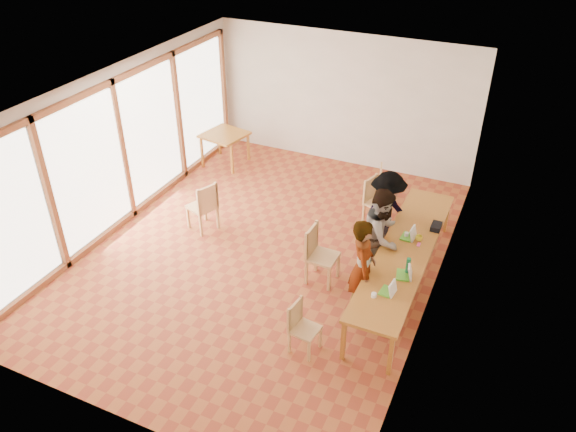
# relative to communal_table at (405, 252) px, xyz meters

# --- Properties ---
(ground) EXTENTS (8.00, 8.00, 0.00)m
(ground) POSITION_rel_communal_table_xyz_m (-2.50, -0.05, -0.70)
(ground) COLOR #9E4E26
(ground) RESTS_ON ground
(wall_back) EXTENTS (6.00, 0.10, 3.00)m
(wall_back) POSITION_rel_communal_table_xyz_m (-2.50, 3.95, 0.80)
(wall_back) COLOR beige
(wall_back) RESTS_ON ground
(wall_front) EXTENTS (6.00, 0.10, 3.00)m
(wall_front) POSITION_rel_communal_table_xyz_m (-2.50, -4.05, 0.80)
(wall_front) COLOR beige
(wall_front) RESTS_ON ground
(wall_right) EXTENTS (0.10, 8.00, 3.00)m
(wall_right) POSITION_rel_communal_table_xyz_m (0.50, -0.05, 0.80)
(wall_right) COLOR beige
(wall_right) RESTS_ON ground
(window_wall) EXTENTS (0.10, 8.00, 3.00)m
(window_wall) POSITION_rel_communal_table_xyz_m (-5.46, -0.05, 0.80)
(window_wall) COLOR white
(window_wall) RESTS_ON ground
(ceiling) EXTENTS (6.00, 8.00, 0.04)m
(ceiling) POSITION_rel_communal_table_xyz_m (-2.50, -0.05, 2.32)
(ceiling) COLOR white
(ceiling) RESTS_ON wall_back
(communal_table) EXTENTS (0.80, 4.00, 0.75)m
(communal_table) POSITION_rel_communal_table_xyz_m (0.00, 0.00, 0.00)
(communal_table) COLOR #AD6E26
(communal_table) RESTS_ON ground
(side_table) EXTENTS (0.90, 0.90, 0.75)m
(side_table) POSITION_rel_communal_table_xyz_m (-4.90, 2.71, -0.03)
(side_table) COLOR #AD6E26
(side_table) RESTS_ON ground
(chair_near) EXTENTS (0.42, 0.42, 0.43)m
(chair_near) POSITION_rel_communal_table_xyz_m (-0.98, -1.99, -0.21)
(chair_near) COLOR tan
(chair_near) RESTS_ON ground
(chair_mid) EXTENTS (0.48, 0.48, 0.54)m
(chair_mid) POSITION_rel_communal_table_xyz_m (-1.36, -0.40, -0.08)
(chair_mid) COLOR tan
(chair_mid) RESTS_ON ground
(chair_far) EXTENTS (0.54, 0.54, 0.50)m
(chair_far) POSITION_rel_communal_table_xyz_m (-1.04, 1.72, -0.13)
(chair_far) COLOR tan
(chair_far) RESTS_ON ground
(chair_empty) EXTENTS (0.47, 0.47, 0.44)m
(chair_empty) POSITION_rel_communal_table_xyz_m (-1.06, 2.52, -0.20)
(chair_empty) COLOR tan
(chair_empty) RESTS_ON ground
(chair_spare) EXTENTS (0.61, 0.61, 0.53)m
(chair_spare) POSITION_rel_communal_table_xyz_m (-3.82, 0.10, -0.09)
(chair_spare) COLOR tan
(chair_spare) RESTS_ON ground
(person_near) EXTENTS (0.58, 0.70, 1.65)m
(person_near) POSITION_rel_communal_table_xyz_m (-0.45, -0.84, 0.12)
(person_near) COLOR gray
(person_near) RESTS_ON ground
(person_mid) EXTENTS (0.75, 0.90, 1.71)m
(person_mid) POSITION_rel_communal_table_xyz_m (-0.42, 0.05, 0.15)
(person_mid) COLOR gray
(person_mid) RESTS_ON ground
(person_far) EXTENTS (1.00, 1.23, 1.65)m
(person_far) POSITION_rel_communal_table_xyz_m (-0.54, 0.73, 0.12)
(person_far) COLOR gray
(person_far) RESTS_ON ground
(laptop_near) EXTENTS (0.23, 0.26, 0.20)m
(laptop_near) POSITION_rel_communal_table_xyz_m (0.06, -1.16, 0.10)
(laptop_near) COLOR #53B22B
(laptop_near) RESTS_ON communal_table
(laptop_mid) EXTENTS (0.28, 0.31, 0.23)m
(laptop_mid) POSITION_rel_communal_table_xyz_m (0.18, -0.68, 0.11)
(laptop_mid) COLOR #53B22B
(laptop_mid) RESTS_ON communal_table
(laptop_far) EXTENTS (0.24, 0.27, 0.22)m
(laptop_far) POSITION_rel_communal_table_xyz_m (-0.02, 0.33, 0.11)
(laptop_far) COLOR #53B22B
(laptop_far) RESTS_ON communal_table
(yellow_mug) EXTENTS (0.15, 0.15, 0.09)m
(yellow_mug) POSITION_rel_communal_table_xyz_m (0.13, 0.33, 0.09)
(yellow_mug) COLOR yellow
(yellow_mug) RESTS_ON communal_table
(green_bottle) EXTENTS (0.07, 0.07, 0.28)m
(green_bottle) POSITION_rel_communal_table_xyz_m (0.18, -0.61, 0.19)
(green_bottle) COLOR #156438
(green_bottle) RESTS_ON communal_table
(clear_glass) EXTENTS (0.07, 0.07, 0.09)m
(clear_glass) POSITION_rel_communal_table_xyz_m (-0.08, 0.34, 0.09)
(clear_glass) COLOR silver
(clear_glass) RESTS_ON communal_table
(condiment_cup) EXTENTS (0.08, 0.08, 0.06)m
(condiment_cup) POSITION_rel_communal_table_xyz_m (-0.12, -1.33, 0.08)
(condiment_cup) COLOR white
(condiment_cup) RESTS_ON communal_table
(pink_phone) EXTENTS (0.05, 0.10, 0.01)m
(pink_phone) POSITION_rel_communal_table_xyz_m (0.16, 0.20, 0.05)
(pink_phone) COLOR #E548A1
(pink_phone) RESTS_ON communal_table
(black_pouch) EXTENTS (0.16, 0.26, 0.09)m
(black_pouch) POSITION_rel_communal_table_xyz_m (0.32, 0.79, 0.09)
(black_pouch) COLOR black
(black_pouch) RESTS_ON communal_table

